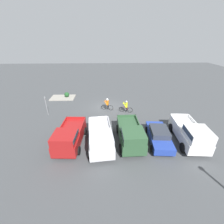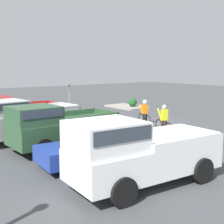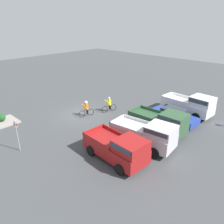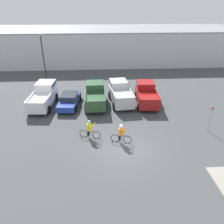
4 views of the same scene
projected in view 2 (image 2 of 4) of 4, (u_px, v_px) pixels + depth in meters
name	position (u px, v px, depth m)	size (l,w,h in m)	color
ground_plane	(151.00, 123.00, 21.31)	(80.00, 80.00, 0.00)	#424447
pickup_truck_0	(134.00, 152.00, 9.94)	(2.54, 5.36, 2.27)	white
sedan_0	(97.00, 146.00, 12.46)	(2.28, 4.81, 1.40)	#233D9E
pickup_truck_1	(57.00, 126.00, 14.39)	(2.35, 5.08, 2.14)	#2D5133
pickup_truck_2	(25.00, 119.00, 16.34)	(2.64, 5.22, 2.18)	silver
pickup_truck_3	(12.00, 113.00, 18.78)	(2.51, 4.96, 2.09)	maroon
cyclist_0	(145.00, 112.00, 20.64)	(1.68, 0.59, 1.69)	black
cyclist_1	(164.00, 119.00, 18.18)	(1.78, 0.61, 1.68)	black
fire_lane_sign	(69.00, 94.00, 25.89)	(0.17, 0.27, 2.55)	#9E9EA3
curb_island	(127.00, 107.00, 29.36)	(3.87, 2.45, 0.15)	gray
shrub	(133.00, 102.00, 28.86)	(0.79, 0.79, 0.79)	#1E4C23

